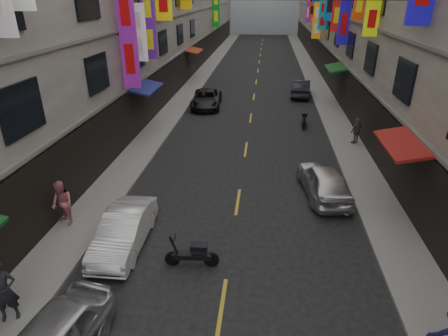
% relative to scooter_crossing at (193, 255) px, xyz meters
% --- Properties ---
extents(sidewalk_left, '(2.00, 90.00, 0.12)m').
position_rel_scooter_crossing_xyz_m(sidewalk_left, '(-4.84, 28.34, -0.38)').
color(sidewalk_left, slate).
rests_on(sidewalk_left, ground).
extents(sidewalk_right, '(2.00, 90.00, 0.12)m').
position_rel_scooter_crossing_xyz_m(sidewalk_right, '(7.16, 28.34, -0.38)').
color(sidewalk_right, slate).
rests_on(sidewalk_right, ground).
extents(street_awnings, '(13.99, 35.20, 0.41)m').
position_rel_scooter_crossing_xyz_m(street_awnings, '(-0.10, 12.34, 2.56)').
color(street_awnings, '#12441C').
rests_on(street_awnings, ground).
extents(lane_markings, '(0.12, 80.20, 0.01)m').
position_rel_scooter_crossing_xyz_m(lane_markings, '(1.16, 25.34, -0.44)').
color(lane_markings, gold).
rests_on(lane_markings, ground).
extents(scooter_crossing, '(1.80, 0.50, 1.14)m').
position_rel_scooter_crossing_xyz_m(scooter_crossing, '(0.00, 0.00, 0.00)').
color(scooter_crossing, black).
rests_on(scooter_crossing, ground).
extents(scooter_far_right, '(0.53, 1.80, 1.14)m').
position_rel_scooter_crossing_xyz_m(scooter_far_right, '(4.83, 14.90, 0.00)').
color(scooter_far_right, black).
rests_on(scooter_far_right, ground).
extents(car_left_mid, '(1.46, 4.01, 1.31)m').
position_rel_scooter_crossing_xyz_m(car_left_mid, '(-2.61, 0.79, 0.22)').
color(car_left_mid, white).
rests_on(car_left_mid, ground).
extents(car_left_far, '(2.45, 4.85, 1.31)m').
position_rel_scooter_crossing_xyz_m(car_left_far, '(-2.44, 18.84, 0.21)').
color(car_left_far, black).
rests_on(car_left_far, ground).
extents(car_right_mid, '(2.27, 4.43, 1.44)m').
position_rel_scooter_crossing_xyz_m(car_right_mid, '(4.89, 5.36, 0.28)').
color(car_right_mid, silver).
rests_on(car_right_mid, ground).
extents(car_right_far, '(1.88, 4.45, 1.43)m').
position_rel_scooter_crossing_xyz_m(car_right_far, '(5.16, 23.05, 0.27)').
color(car_right_far, '#222128').
rests_on(car_right_far, ground).
extents(pedestrian_lnear, '(0.90, 0.87, 1.90)m').
position_rel_scooter_crossing_xyz_m(pedestrian_lnear, '(-4.56, -2.84, 0.63)').
color(pedestrian_lnear, black).
rests_on(pedestrian_lnear, sidewalk_left).
extents(pedestrian_lfar, '(1.06, 0.96, 1.81)m').
position_rel_scooter_crossing_xyz_m(pedestrian_lfar, '(-5.32, 1.72, 0.58)').
color(pedestrian_lfar, '#C16672').
rests_on(pedestrian_lfar, sidewalk_left).
extents(pedestrian_rfar, '(1.03, 0.96, 1.54)m').
position_rel_scooter_crossing_xyz_m(pedestrian_rfar, '(7.57, 11.76, 0.45)').
color(pedestrian_rfar, '#59595B').
rests_on(pedestrian_rfar, sidewalk_right).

